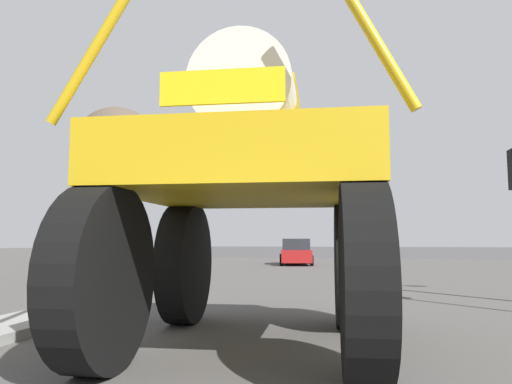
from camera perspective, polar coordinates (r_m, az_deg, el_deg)
The scene contains 6 objects.
ground_plane at distance 19.81m, azimuth 8.42°, elevation -9.79°, with size 120.00×120.00×0.00m, color #4C4947.
oversize_sprayer at distance 6.77m, azimuth -0.62°, elevation -0.53°, with size 4.07×5.40×4.55m.
sedan_ahead at distance 28.78m, azimuth 4.69°, elevation -7.11°, with size 2.34×4.30×1.52m.
traffic_signal_near_left at distance 12.49m, azimuth -19.22°, elevation 0.38°, with size 0.24×0.54×3.68m.
bare_tree_left at distance 20.32m, azimuth -16.05°, elevation 5.68°, with size 3.06×3.06×6.75m.
roadside_barrier at distance 39.86m, azimuth 9.72°, elevation -7.02°, with size 26.82×0.24×0.90m, color #59595B.
Camera 1 is at (0.92, -1.74, 1.44)m, focal length 33.96 mm.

